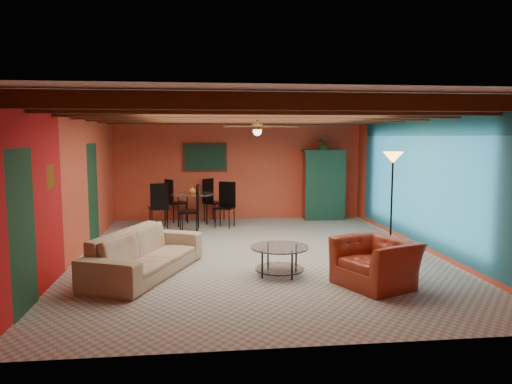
{
  "coord_description": "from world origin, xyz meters",
  "views": [
    {
      "loc": [
        -1.05,
        -8.73,
        2.19
      ],
      "look_at": [
        0.0,
        0.2,
        1.15
      ],
      "focal_mm": 33.9,
      "sensor_mm": 36.0,
      "label": 1
    }
  ],
  "objects": [
    {
      "name": "room",
      "position": [
        0.0,
        0.11,
        2.36
      ],
      "size": [
        6.52,
        8.01,
        2.71
      ],
      "color": "#9C958B",
      "rests_on": "ground"
    },
    {
      "name": "sofa",
      "position": [
        -1.92,
        -1.1,
        0.35
      ],
      "size": [
        1.8,
        2.6,
        0.71
      ],
      "primitive_type": "imported",
      "rotation": [
        0.0,
        0.0,
        1.18
      ],
      "color": "#9B8064",
      "rests_on": "ground"
    },
    {
      "name": "armchair",
      "position": [
        1.5,
        -2.08,
        0.35
      ],
      "size": [
        1.29,
        1.36,
        0.69
      ],
      "primitive_type": "imported",
      "rotation": [
        0.0,
        0.0,
        -1.14
      ],
      "color": "maroon",
      "rests_on": "ground"
    },
    {
      "name": "coffee_table",
      "position": [
        0.19,
        -1.37,
        0.24
      ],
      "size": [
        1.17,
        1.17,
        0.47
      ],
      "primitive_type": null,
      "rotation": [
        0.0,
        0.0,
        -0.33
      ],
      "color": "silver",
      "rests_on": "ground"
    },
    {
      "name": "dining_table",
      "position": [
        -1.23,
        3.09,
        0.55
      ],
      "size": [
        2.79,
        2.79,
        1.1
      ],
      "primitive_type": null,
      "rotation": [
        0.0,
        0.0,
        -0.4
      ],
      "color": "silver",
      "rests_on": "ground"
    },
    {
      "name": "armoire",
      "position": [
        2.2,
        3.7,
        0.89
      ],
      "size": [
        1.04,
        0.55,
        1.78
      ],
      "primitive_type": "cube",
      "rotation": [
        0.0,
        0.0,
        -0.05
      ],
      "color": "maroon",
      "rests_on": "ground"
    },
    {
      "name": "floor_lamp",
      "position": [
        2.65,
        0.18,
        0.95
      ],
      "size": [
        0.41,
        0.41,
        1.9
      ],
      "primitive_type": null,
      "rotation": [
        0.0,
        0.0,
        -0.06
      ],
      "color": "black",
      "rests_on": "ground"
    },
    {
      "name": "ceiling_fan",
      "position": [
        0.0,
        0.0,
        2.36
      ],
      "size": [
        1.5,
        1.5,
        0.44
      ],
      "primitive_type": null,
      "color": "#472614",
      "rests_on": "ceiling"
    },
    {
      "name": "painting",
      "position": [
        -0.9,
        3.96,
        1.65
      ],
      "size": [
        1.05,
        0.03,
        0.65
      ],
      "primitive_type": "cube",
      "color": "black",
      "rests_on": "wall_back"
    },
    {
      "name": "potted_plant",
      "position": [
        2.2,
        3.7,
        1.99
      ],
      "size": [
        0.47,
        0.43,
        0.43
      ],
      "primitive_type": "imported",
      "rotation": [
        0.0,
        0.0,
        0.28
      ],
      "color": "#26661E",
      "rests_on": "armoire"
    },
    {
      "name": "vase",
      "position": [
        -1.23,
        3.09,
        1.19
      ],
      "size": [
        0.22,
        0.22,
        0.18
      ],
      "primitive_type": "imported",
      "rotation": [
        0.0,
        0.0,
        -0.33
      ],
      "color": "orange",
      "rests_on": "dining_table"
    }
  ]
}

